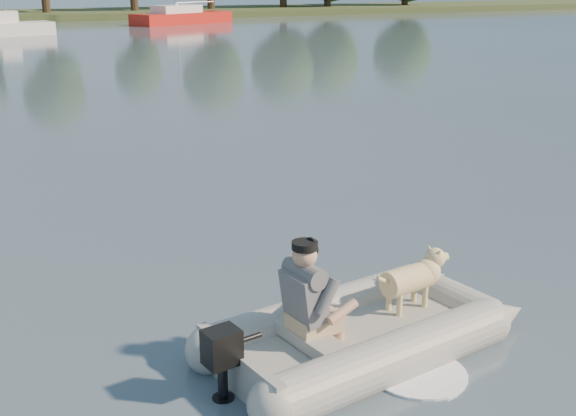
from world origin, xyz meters
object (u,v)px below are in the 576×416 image
dog (408,284)px  dinghy (365,294)px  man (306,292)px  motorboat (10,19)px  sailboat (181,17)px

dog → dinghy: bearing=-175.4°
man → motorboat: bearing=78.7°
man → sailboat: (13.54, 50.84, -0.27)m
dinghy → sailboat: 52.36m
sailboat → motorboat: bearing=-176.5°
man → dinghy: bearing=-4.2°
dinghy → man: 0.73m
motorboat → dog: bearing=-100.6°
dinghy → man: (-0.70, -0.08, 0.19)m
man → motorboat: size_ratio=0.21×
dinghy → motorboat: bearing=79.6°
man → motorboat: (0.47, 43.97, 0.23)m
dinghy → motorboat: 43.90m
motorboat → sailboat: 14.77m
dog → sailboat: size_ratio=0.08×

